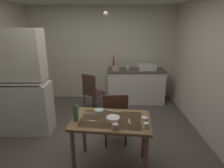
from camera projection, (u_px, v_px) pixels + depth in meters
ground_plane at (96, 139)px, 3.38m from camera, size 5.32×5.32×0.00m
wall_back at (101, 54)px, 5.12m from camera, size 4.05×0.10×2.52m
wall_right at (218, 73)px, 3.01m from camera, size 0.10×4.42×2.52m
hutch_cabinet at (19, 87)px, 3.40m from camera, size 1.06×0.47×1.96m
counter_cabinet at (135, 86)px, 5.01m from camera, size 1.51×0.64×0.89m
sink_basin at (146, 67)px, 4.85m from camera, size 0.44×0.34×0.15m
hand_pump at (113, 63)px, 4.87m from camera, size 0.05×0.27×0.39m
mixing_bowl_counter at (115, 68)px, 4.81m from camera, size 0.23×0.23×0.09m
stoneware_crock at (127, 68)px, 4.87m from camera, size 0.11×0.11×0.12m
dining_table at (111, 127)px, 2.55m from camera, size 1.13×0.79×0.78m
chair_far_side at (115, 117)px, 3.13m from camera, size 0.43×0.43×0.95m
chair_by_counter at (92, 92)px, 4.37m from camera, size 0.55×0.55×0.94m
serving_bowl_wide at (98, 111)px, 2.71m from camera, size 0.13×0.13×0.04m
soup_bowl_small at (113, 119)px, 2.46m from camera, size 0.18×0.18×0.05m
mug_dark at (144, 120)px, 2.38m from camera, size 0.08×0.08×0.09m
teacup_mint at (115, 127)px, 2.25m from camera, size 0.08×0.08×0.07m
mug_tall at (145, 125)px, 2.29m from camera, size 0.06×0.06×0.07m
glass_bottle at (75, 112)px, 2.44m from camera, size 0.07×0.07×0.30m
table_knife at (115, 111)px, 2.74m from camera, size 0.19×0.07×0.00m
teaspoon_near_bowl at (129, 121)px, 2.45m from camera, size 0.03×0.14×0.00m
teaspoon_by_cup at (91, 121)px, 2.46m from camera, size 0.13×0.04×0.00m
serving_spoon at (88, 113)px, 2.68m from camera, size 0.13×0.04×0.00m
pendant_bulb at (105, 14)px, 3.00m from camera, size 0.08×0.08×0.08m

